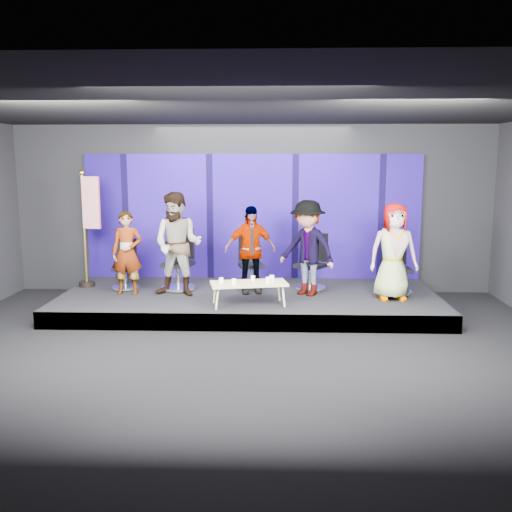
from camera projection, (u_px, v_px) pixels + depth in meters
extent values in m
plane|color=black|center=(241.00, 352.00, 8.32)|extent=(10.00, 10.00, 0.00)
cube|color=black|center=(253.00, 209.00, 11.97)|extent=(10.00, 0.02, 3.50)
cube|color=black|center=(206.00, 304.00, 4.08)|extent=(10.00, 0.02, 3.50)
cube|color=black|center=(240.00, 106.00, 7.74)|extent=(10.00, 8.00, 0.02)
cube|color=black|center=(249.00, 301.00, 10.76)|extent=(7.00, 3.00, 0.30)
cube|color=#130754|center=(253.00, 217.00, 11.95)|extent=(7.00, 0.08, 2.60)
cylinder|color=silver|center=(125.00, 288.00, 11.07)|extent=(0.56, 0.56, 0.05)
cylinder|color=silver|center=(125.00, 277.00, 11.04)|extent=(0.06, 0.06, 0.36)
cube|color=black|center=(125.00, 268.00, 11.01)|extent=(0.45, 0.45, 0.06)
cube|color=black|center=(127.00, 251.00, 11.17)|extent=(0.40, 0.06, 0.50)
imported|color=black|center=(127.00, 253.00, 10.53)|extent=(0.58, 0.40, 1.56)
cylinder|color=silver|center=(178.00, 288.00, 10.98)|extent=(0.77, 0.77, 0.07)
cylinder|color=silver|center=(178.00, 275.00, 10.94)|extent=(0.08, 0.08, 0.44)
cube|color=black|center=(178.00, 264.00, 10.91)|extent=(0.61, 0.61, 0.08)
cube|color=black|center=(182.00, 243.00, 11.10)|extent=(0.49, 0.14, 0.61)
imported|color=black|center=(178.00, 244.00, 10.39)|extent=(1.04, 0.87, 1.90)
cylinder|color=silver|center=(251.00, 286.00, 11.21)|extent=(0.69, 0.69, 0.06)
cylinder|color=silver|center=(251.00, 275.00, 11.17)|extent=(0.07, 0.07, 0.38)
cube|color=black|center=(251.00, 265.00, 11.14)|extent=(0.55, 0.55, 0.07)
cube|color=black|center=(249.00, 248.00, 11.31)|extent=(0.42, 0.14, 0.52)
imported|color=black|center=(250.00, 250.00, 10.64)|extent=(1.03, 0.61, 1.64)
cylinder|color=silver|center=(310.00, 288.00, 11.03)|extent=(0.85, 0.85, 0.06)
cylinder|color=silver|center=(310.00, 276.00, 10.99)|extent=(0.07, 0.07, 0.41)
cube|color=black|center=(310.00, 266.00, 10.96)|extent=(0.68, 0.68, 0.07)
cube|color=black|center=(317.00, 247.00, 11.10)|extent=(0.39, 0.30, 0.56)
imported|color=black|center=(307.00, 248.00, 10.46)|extent=(1.30, 1.19, 1.76)
cylinder|color=silver|center=(396.00, 292.00, 10.66)|extent=(0.63, 0.63, 0.06)
cylinder|color=silver|center=(397.00, 280.00, 10.62)|extent=(0.07, 0.07, 0.40)
cube|color=black|center=(397.00, 270.00, 10.59)|extent=(0.51, 0.51, 0.07)
cube|color=black|center=(395.00, 250.00, 10.77)|extent=(0.44, 0.07, 0.55)
imported|color=black|center=(394.00, 252.00, 10.12)|extent=(0.88, 0.59, 1.74)
cube|color=tan|center=(249.00, 284.00, 9.78)|extent=(1.38, 0.79, 0.04)
cylinder|color=tan|center=(217.00, 299.00, 9.52)|extent=(0.04, 0.04, 0.36)
cylinder|color=tan|center=(215.00, 293.00, 9.93)|extent=(0.04, 0.04, 0.36)
cylinder|color=tan|center=(284.00, 296.00, 9.70)|extent=(0.04, 0.04, 0.36)
cylinder|color=tan|center=(279.00, 291.00, 10.12)|extent=(0.04, 0.04, 0.36)
cylinder|color=white|center=(221.00, 280.00, 9.73)|extent=(0.07, 0.07, 0.09)
cylinder|color=white|center=(234.00, 281.00, 9.64)|extent=(0.08, 0.08, 0.09)
cylinder|color=white|center=(253.00, 278.00, 9.93)|extent=(0.07, 0.07, 0.08)
cylinder|color=white|center=(268.00, 280.00, 9.78)|extent=(0.08, 0.08, 0.09)
cylinder|color=white|center=(272.00, 278.00, 9.88)|extent=(0.09, 0.09, 0.10)
cylinder|color=black|center=(87.00, 284.00, 11.29)|extent=(0.30, 0.30, 0.10)
cylinder|color=gold|center=(84.00, 229.00, 11.11)|extent=(0.04, 0.04, 2.09)
sphere|color=gold|center=(81.00, 173.00, 10.93)|extent=(0.10, 0.10, 0.10)
cube|color=#A71318|center=(91.00, 203.00, 10.96)|extent=(0.36, 0.14, 1.00)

